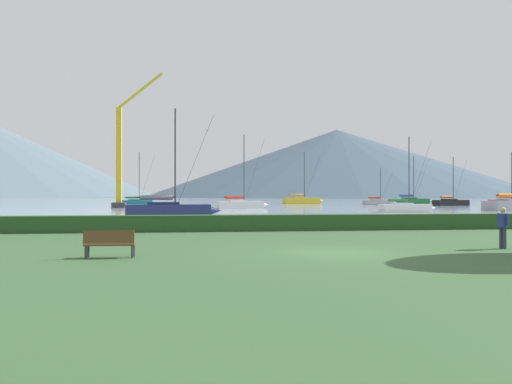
{
  "coord_description": "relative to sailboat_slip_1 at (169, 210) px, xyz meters",
  "views": [
    {
      "loc": [
        -5.05,
        -17.74,
        2.2
      ],
      "look_at": [
        4.78,
        63.18,
        2.44
      ],
      "focal_mm": 34.45,
      "sensor_mm": 36.0,
      "label": 1
    }
  ],
  "objects": [
    {
      "name": "distant_hill_east_ridge",
      "position": [
        136.43,
        362.2,
        17.91
      ],
      "size": [
        265.31,
        265.31,
        37.26
      ],
      "primitive_type": "cone",
      "color": "#425666",
      "rests_on": "ground_plane"
    },
    {
      "name": "dock_crane",
      "position": [
        -9.21,
        32.38,
        6.46
      ],
      "size": [
        7.72,
        2.0,
        21.2
      ],
      "color": "#333338",
      "rests_on": "ground_plane"
    },
    {
      "name": "hedge_line",
      "position": [
        7.52,
        -16.98,
        -0.25
      ],
      "size": [
        80.0,
        1.2,
        0.94
      ],
      "primitive_type": "cube",
      "color": "#284C23",
      "rests_on": "ground_plane"
    },
    {
      "name": "sailboat_slip_1",
      "position": [
        0.0,
        0.0,
        0.0
      ],
      "size": [
        8.91,
        3.43,
        10.04
      ],
      "rotation": [
        0.0,
        0.0,
        0.11
      ],
      "color": "navy",
      "rests_on": "harbor_water"
    },
    {
      "name": "sailboat_slip_8",
      "position": [
        37.68,
        46.12,
        -0.18
      ],
      "size": [
        6.62,
        2.13,
        7.09
      ],
      "rotation": [
        0.0,
        0.0,
        0.03
      ],
      "color": "#9E9EA3",
      "rests_on": "harbor_water"
    },
    {
      "name": "park_bench_near_path",
      "position": [
        -0.46,
        -28.55,
        -0.19
      ],
      "size": [
        1.72,
        0.56,
        0.95
      ],
      "rotation": [
        0.0,
        0.0,
        -0.05
      ],
      "color": "brown",
      "rests_on": "ground_plane"
    },
    {
      "name": "sailboat_slip_6",
      "position": [
        48.22,
        38.03,
        -0.1
      ],
      "size": [
        7.7,
        3.57,
        8.82
      ],
      "rotation": [
        0.0,
        0.0,
        0.22
      ],
      "color": "black",
      "rests_on": "harbor_water"
    },
    {
      "name": "sailboat_slip_10",
      "position": [
        27.07,
        9.73,
        -0.16
      ],
      "size": [
        6.77,
        2.1,
        8.94
      ],
      "rotation": [
        0.0,
        0.0,
        -0.02
      ],
      "color": "white",
      "rests_on": "harbor_water"
    },
    {
      "name": "sailboat_slip_7",
      "position": [
        59.07,
        37.39,
        -0.06
      ],
      "size": [
        7.99,
        2.67,
        9.76
      ],
      "rotation": [
        0.0,
        0.0,
        0.05
      ],
      "color": "red",
      "rests_on": "harbor_water"
    },
    {
      "name": "person_seated_viewer",
      "position": [
        14.56,
        -27.57,
        0.25
      ],
      "size": [
        0.36,
        0.56,
        1.65
      ],
      "rotation": [
        0.0,
        0.0,
        0.16
      ],
      "color": "#2D3347",
      "rests_on": "ground_plane"
    },
    {
      "name": "distant_hill_west_ridge",
      "position": [
        98.05,
        280.82,
        22.24
      ],
      "size": [
        259.21,
        259.21,
        45.92
      ],
      "primitive_type": "cone",
      "color": "#425666",
      "rests_on": "ground_plane"
    },
    {
      "name": "sailboat_slip_5",
      "position": [
        47.45,
        52.85,
        -0.03
      ],
      "size": [
        8.39,
        2.56,
        10.1
      ],
      "rotation": [
        0.0,
        0.0,
        -0.01
      ],
      "color": "#236B38",
      "rests_on": "harbor_water"
    },
    {
      "name": "sailboat_slip_3",
      "position": [
        25.21,
        58.68,
        0.03
      ],
      "size": [
        9.27,
        3.77,
        11.23
      ],
      "rotation": [
        0.0,
        0.0,
        0.14
      ],
      "color": "gold",
      "rests_on": "harbor_water"
    },
    {
      "name": "sailboat_slip_2",
      "position": [
        8.95,
        25.86,
        -0.07
      ],
      "size": [
        7.91,
        3.5,
        10.85
      ],
      "rotation": [
        0.0,
        0.0,
        0.19
      ],
      "color": "white",
      "rests_on": "harbor_water"
    },
    {
      "name": "harbor_water",
      "position": [
        7.52,
        109.02,
        -0.72
      ],
      "size": [
        320.0,
        246.0,
        0.0
      ],
      "primitive_type": "cube",
      "color": "#8499A8",
      "rests_on": "ground_plane"
    },
    {
      "name": "sailboat_slip_4",
      "position": [
        -8.54,
        47.6,
        -0.14
      ],
      "size": [
        6.93,
        2.11,
        9.87
      ],
      "rotation": [
        0.0,
        0.0,
        0.01
      ],
      "color": "#19707A",
      "rests_on": "harbor_water"
    },
    {
      "name": "ground_plane",
      "position": [
        7.52,
        -27.98,
        -0.72
      ],
      "size": [
        1000.0,
        1000.0,
        0.0
      ],
      "primitive_type": "plane",
      "color": "#385B33"
    }
  ]
}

